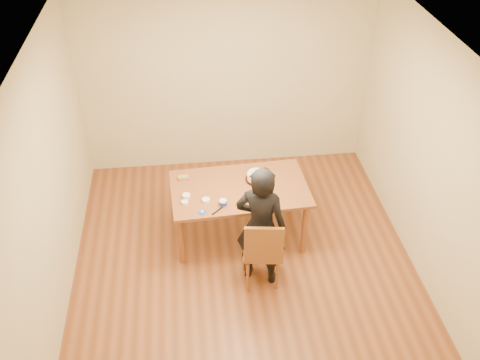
{
  "coord_description": "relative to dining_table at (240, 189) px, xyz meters",
  "views": [
    {
      "loc": [
        -0.56,
        -4.42,
        4.61
      ],
      "look_at": [
        0.0,
        0.54,
        0.9
      ],
      "focal_mm": 40.0,
      "sensor_mm": 36.0,
      "label": 1
    }
  ],
  "objects": [
    {
      "name": "person",
      "position": [
        0.15,
        -0.73,
        0.04
      ],
      "size": [
        0.66,
        0.55,
        1.53
      ],
      "primitive_type": "imported",
      "rotation": [
        0.0,
        0.0,
        2.77
      ],
      "color": "black",
      "rests_on": "floor"
    },
    {
      "name": "ramekin_multi",
      "position": [
        -0.65,
        -0.23,
        0.04
      ],
      "size": [
        0.08,
        0.08,
        0.04
      ],
      "primitive_type": "cylinder",
      "color": "white",
      "rests_on": "dining_table"
    },
    {
      "name": "frosting_tub",
      "position": [
        -0.22,
        -0.31,
        0.06
      ],
      "size": [
        0.08,
        0.08,
        0.07
      ],
      "primitive_type": "cylinder",
      "color": "white",
      "rests_on": "dining_table"
    },
    {
      "name": "frosting_lid",
      "position": [
        -0.47,
        -0.41,
        0.02
      ],
      "size": [
        0.09,
        0.09,
        0.01
      ],
      "primitive_type": "cylinder",
      "color": "#1A49A9",
      "rests_on": "dining_table"
    },
    {
      "name": "dining_table",
      "position": [
        0.0,
        0.0,
        0.0
      ],
      "size": [
        1.67,
        1.04,
        0.04
      ],
      "primitive_type": "cube",
      "rotation": [
        0.0,
        0.0,
        0.05
      ],
      "color": "brown",
      "rests_on": "floor"
    },
    {
      "name": "frosting_dome",
      "position": [
        0.22,
        0.13,
        0.13
      ],
      "size": [
        0.23,
        0.23,
        0.03
      ],
      "primitive_type": "ellipsoid",
      "color": "white",
      "rests_on": "cake"
    },
    {
      "name": "ramekin_yellow",
      "position": [
        -0.63,
        -0.12,
        0.04
      ],
      "size": [
        0.09,
        0.09,
        0.04
      ],
      "primitive_type": "cylinder",
      "color": "white",
      "rests_on": "dining_table"
    },
    {
      "name": "dining_chair",
      "position": [
        0.15,
        -0.78,
        -0.28
      ],
      "size": [
        0.43,
        0.43,
        0.04
      ],
      "primitive_type": "cube",
      "rotation": [
        0.0,
        0.0,
        -0.14
      ],
      "color": "brown",
      "rests_on": "floor"
    },
    {
      "name": "frosting_dollop",
      "position": [
        -0.47,
        -0.41,
        0.04
      ],
      "size": [
        0.04,
        0.04,
        0.02
      ],
      "primitive_type": "ellipsoid",
      "color": "white",
      "rests_on": "frosting_lid"
    },
    {
      "name": "cake_plate",
      "position": [
        0.22,
        0.13,
        0.03
      ],
      "size": [
        0.27,
        0.27,
        0.02
      ],
      "primitive_type": "cylinder",
      "color": "red",
      "rests_on": "dining_table"
    },
    {
      "name": "room_shell",
      "position": [
        -0.0,
        -0.24,
        0.62
      ],
      "size": [
        4.0,
        4.5,
        2.7
      ],
      "color": "brown",
      "rests_on": "ground"
    },
    {
      "name": "ramekin_green",
      "position": [
        -0.41,
        -0.23,
        0.04
      ],
      "size": [
        0.09,
        0.09,
        0.04
      ],
      "primitive_type": "cylinder",
      "color": "white",
      "rests_on": "dining_table"
    },
    {
      "name": "candy_box_green",
      "position": [
        -0.66,
        0.25,
        0.05
      ],
      "size": [
        0.13,
        0.08,
        0.02
      ],
      "primitive_type": "cube",
      "rotation": [
        0.0,
        0.0,
        0.15
      ],
      "color": "green",
      "rests_on": "candy_box_pink"
    },
    {
      "name": "cake",
      "position": [
        0.22,
        0.13,
        0.08
      ],
      "size": [
        0.23,
        0.23,
        0.07
      ],
      "primitive_type": "cylinder",
      "color": "white",
      "rests_on": "cake_plate"
    },
    {
      "name": "candy_box_pink",
      "position": [
        -0.66,
        0.25,
        0.03
      ],
      "size": [
        0.13,
        0.06,
        0.02
      ],
      "primitive_type": "cube",
      "rotation": [
        0.0,
        0.0,
        0.02
      ],
      "color": "#CA2F73",
      "rests_on": "dining_table"
    },
    {
      "name": "spatula",
      "position": [
        -0.29,
        -0.4,
        0.02
      ],
      "size": [
        0.14,
        0.13,
        0.01
      ],
      "primitive_type": "cube",
      "rotation": [
        0.0,
        0.0,
        0.76
      ],
      "color": "black",
      "rests_on": "dining_table"
    }
  ]
}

